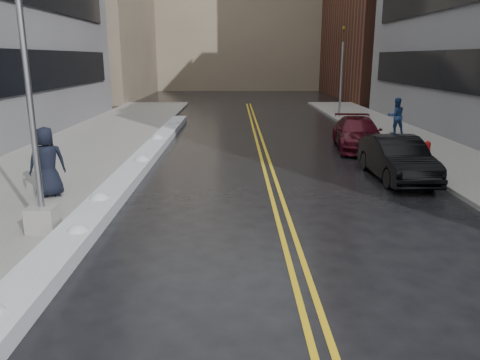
{
  "coord_description": "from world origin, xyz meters",
  "views": [
    {
      "loc": [
        1.22,
        -8.47,
        4.12
      ],
      "look_at": [
        1.35,
        2.29,
        1.3
      ],
      "focal_mm": 35.0,
      "sensor_mm": 36.0,
      "label": 1
    }
  ],
  "objects_px": {
    "pedestrian_c": "(47,162)",
    "car_maroon": "(358,134)",
    "fire_hydrant": "(427,149)",
    "traffic_signal": "(342,69)",
    "pedestrian_east": "(396,116)",
    "car_black": "(397,158)",
    "lamppost": "(33,131)"
  },
  "relations": [
    {
      "from": "pedestrian_c",
      "to": "car_maroon",
      "type": "xyz_separation_m",
      "value": [
        11.16,
        8.05,
        -0.47
      ]
    },
    {
      "from": "fire_hydrant",
      "to": "pedestrian_c",
      "type": "bearing_deg",
      "value": -158.79
    },
    {
      "from": "fire_hydrant",
      "to": "traffic_signal",
      "type": "distance_m",
      "value": 14.3
    },
    {
      "from": "pedestrian_east",
      "to": "traffic_signal",
      "type": "bearing_deg",
      "value": -82.96
    },
    {
      "from": "car_black",
      "to": "car_maroon",
      "type": "bearing_deg",
      "value": 88.13
    },
    {
      "from": "fire_hydrant",
      "to": "traffic_signal",
      "type": "relative_size",
      "value": 0.12
    },
    {
      "from": "fire_hydrant",
      "to": "pedestrian_c",
      "type": "xyz_separation_m",
      "value": [
        -13.23,
        -5.14,
        0.63
      ]
    },
    {
      "from": "lamppost",
      "to": "pedestrian_c",
      "type": "relative_size",
      "value": 3.69
    },
    {
      "from": "fire_hydrant",
      "to": "pedestrian_east",
      "type": "distance_m",
      "value": 6.54
    },
    {
      "from": "lamppost",
      "to": "pedestrian_east",
      "type": "height_order",
      "value": "lamppost"
    },
    {
      "from": "fire_hydrant",
      "to": "pedestrian_c",
      "type": "distance_m",
      "value": 14.21
    },
    {
      "from": "car_black",
      "to": "car_maroon",
      "type": "xyz_separation_m",
      "value": [
        0.06,
        5.59,
        -0.02
      ]
    },
    {
      "from": "traffic_signal",
      "to": "pedestrian_east",
      "type": "distance_m",
      "value": 8.0
    },
    {
      "from": "pedestrian_c",
      "to": "car_black",
      "type": "height_order",
      "value": "pedestrian_c"
    },
    {
      "from": "pedestrian_c",
      "to": "car_maroon",
      "type": "relative_size",
      "value": 0.42
    },
    {
      "from": "lamppost",
      "to": "car_black",
      "type": "xyz_separation_m",
      "value": [
        10.16,
        5.33,
        -1.79
      ]
    },
    {
      "from": "fire_hydrant",
      "to": "car_maroon",
      "type": "height_order",
      "value": "car_maroon"
    },
    {
      "from": "fire_hydrant",
      "to": "car_black",
      "type": "height_order",
      "value": "car_black"
    },
    {
      "from": "lamppost",
      "to": "car_black",
      "type": "distance_m",
      "value": 11.61
    },
    {
      "from": "fire_hydrant",
      "to": "car_black",
      "type": "xyz_separation_m",
      "value": [
        -2.14,
        -2.67,
        0.19
      ]
    },
    {
      "from": "pedestrian_c",
      "to": "car_maroon",
      "type": "distance_m",
      "value": 13.77
    },
    {
      "from": "pedestrian_c",
      "to": "car_maroon",
      "type": "bearing_deg",
      "value": -170.94
    },
    {
      "from": "lamppost",
      "to": "traffic_signal",
      "type": "distance_m",
      "value": 24.98
    },
    {
      "from": "pedestrian_east",
      "to": "car_maroon",
      "type": "height_order",
      "value": "pedestrian_east"
    },
    {
      "from": "fire_hydrant",
      "to": "pedestrian_east",
      "type": "xyz_separation_m",
      "value": [
        0.86,
        6.46,
        0.55
      ]
    },
    {
      "from": "pedestrian_c",
      "to": "pedestrian_east",
      "type": "distance_m",
      "value": 18.26
    },
    {
      "from": "pedestrian_east",
      "to": "car_maroon",
      "type": "bearing_deg",
      "value": 47.18
    },
    {
      "from": "lamppost",
      "to": "car_black",
      "type": "height_order",
      "value": "lamppost"
    },
    {
      "from": "car_black",
      "to": "car_maroon",
      "type": "height_order",
      "value": "car_black"
    },
    {
      "from": "car_black",
      "to": "car_maroon",
      "type": "relative_size",
      "value": 0.91
    },
    {
      "from": "car_maroon",
      "to": "traffic_signal",
      "type": "bearing_deg",
      "value": 88.31
    },
    {
      "from": "fire_hydrant",
      "to": "traffic_signal",
      "type": "xyz_separation_m",
      "value": [
        -0.5,
        14.0,
        2.85
      ]
    }
  ]
}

